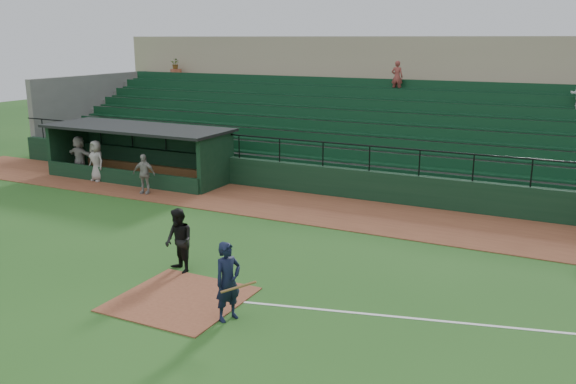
% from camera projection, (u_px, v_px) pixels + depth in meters
% --- Properties ---
extents(ground, '(90.00, 90.00, 0.00)m').
position_uv_depth(ground, '(203.00, 285.00, 15.93)').
color(ground, '#22511A').
rests_on(ground, ground).
extents(warning_track, '(40.00, 4.00, 0.03)m').
position_uv_depth(warning_track, '(324.00, 210.00, 22.86)').
color(warning_track, brown).
rests_on(warning_track, ground).
extents(home_plate_dirt, '(3.00, 3.00, 0.03)m').
position_uv_depth(home_plate_dirt, '(180.00, 299.00, 15.06)').
color(home_plate_dirt, brown).
rests_on(home_plate_dirt, ground).
extents(foul_line, '(17.49, 4.44, 0.01)m').
position_uv_depth(foul_line, '(532.00, 330.00, 13.50)').
color(foul_line, white).
rests_on(foul_line, ground).
extents(stadium_structure, '(38.00, 13.08, 6.40)m').
position_uv_depth(stadium_structure, '(393.00, 122.00, 29.62)').
color(stadium_structure, black).
rests_on(stadium_structure, ground).
extents(dugout, '(8.90, 3.20, 2.42)m').
position_uv_depth(dugout, '(144.00, 149.00, 28.11)').
color(dugout, black).
rests_on(dugout, ground).
extents(batter_at_plate, '(1.13, 0.80, 1.87)m').
position_uv_depth(batter_at_plate, '(228.00, 281.00, 13.80)').
color(batter_at_plate, black).
rests_on(batter_at_plate, ground).
extents(umpire, '(1.09, 1.01, 1.81)m').
position_uv_depth(umpire, '(179.00, 241.00, 16.64)').
color(umpire, black).
rests_on(umpire, ground).
extents(dugout_player_a, '(1.04, 0.63, 1.66)m').
position_uv_depth(dugout_player_a, '(144.00, 174.00, 25.05)').
color(dugout_player_a, '#9C9792').
rests_on(dugout_player_a, warning_track).
extents(dugout_player_b, '(1.00, 0.74, 1.85)m').
position_uv_depth(dugout_player_b, '(97.00, 161.00, 27.23)').
color(dugout_player_b, '#9E9994').
rests_on(dugout_player_b, warning_track).
extents(dugout_player_c, '(1.77, 0.70, 1.86)m').
position_uv_depth(dugout_player_c, '(80.00, 156.00, 28.36)').
color(dugout_player_c, '#A9A49E').
rests_on(dugout_player_c, warning_track).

